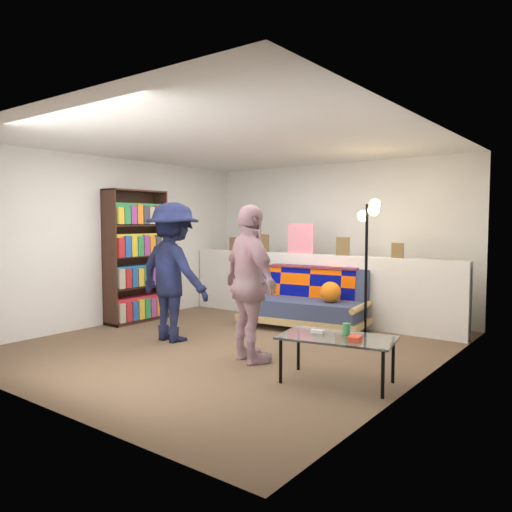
{
  "coord_description": "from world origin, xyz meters",
  "views": [
    {
      "loc": [
        3.76,
        -4.59,
        1.49
      ],
      "look_at": [
        0.0,
        0.4,
        1.05
      ],
      "focal_mm": 35.0,
      "sensor_mm": 36.0,
      "label": 1
    }
  ],
  "objects_px": {
    "futon_sofa": "(306,303)",
    "person_left": "(173,272)",
    "floor_lamp": "(369,239)",
    "person_right": "(250,284)",
    "coffee_table": "(338,340)",
    "bookshelf": "(136,261)"
  },
  "relations": [
    {
      "from": "futon_sofa",
      "to": "bookshelf",
      "type": "relative_size",
      "value": 0.95
    },
    {
      "from": "futon_sofa",
      "to": "person_left",
      "type": "distance_m",
      "value": 1.95
    },
    {
      "from": "person_left",
      "to": "futon_sofa",
      "type": "bearing_deg",
      "value": -116.98
    },
    {
      "from": "futon_sofa",
      "to": "bookshelf",
      "type": "bearing_deg",
      "value": -153.67
    },
    {
      "from": "futon_sofa",
      "to": "person_right",
      "type": "relative_size",
      "value": 1.11
    },
    {
      "from": "person_left",
      "to": "bookshelf",
      "type": "bearing_deg",
      "value": -18.1
    },
    {
      "from": "person_left",
      "to": "person_right",
      "type": "bearing_deg",
      "value": 175.24
    },
    {
      "from": "futon_sofa",
      "to": "person_right",
      "type": "distance_m",
      "value": 1.92
    },
    {
      "from": "futon_sofa",
      "to": "floor_lamp",
      "type": "height_order",
      "value": "floor_lamp"
    },
    {
      "from": "bookshelf",
      "to": "floor_lamp",
      "type": "xyz_separation_m",
      "value": [
        3.14,
        1.2,
        0.35
      ]
    },
    {
      "from": "coffee_table",
      "to": "floor_lamp",
      "type": "distance_m",
      "value": 2.21
    },
    {
      "from": "floor_lamp",
      "to": "person_right",
      "type": "xyz_separation_m",
      "value": [
        -0.47,
        -1.89,
        -0.43
      ]
    },
    {
      "from": "person_right",
      "to": "coffee_table",
      "type": "bearing_deg",
      "value": -158.73
    },
    {
      "from": "bookshelf",
      "to": "coffee_table",
      "type": "distance_m",
      "value": 3.84
    },
    {
      "from": "person_left",
      "to": "floor_lamp",
      "type": "bearing_deg",
      "value": -133.89
    },
    {
      "from": "coffee_table",
      "to": "floor_lamp",
      "type": "height_order",
      "value": "floor_lamp"
    },
    {
      "from": "futon_sofa",
      "to": "coffee_table",
      "type": "distance_m",
      "value": 2.39
    },
    {
      "from": "person_right",
      "to": "futon_sofa",
      "type": "bearing_deg",
      "value": -52.39
    },
    {
      "from": "futon_sofa",
      "to": "coffee_table",
      "type": "height_order",
      "value": "futon_sofa"
    },
    {
      "from": "coffee_table",
      "to": "futon_sofa",
      "type": "bearing_deg",
      "value": 128.25
    },
    {
      "from": "bookshelf",
      "to": "floor_lamp",
      "type": "height_order",
      "value": "bookshelf"
    },
    {
      "from": "coffee_table",
      "to": "person_left",
      "type": "relative_size",
      "value": 0.65
    }
  ]
}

